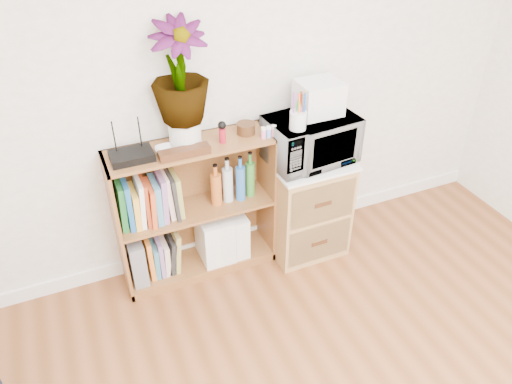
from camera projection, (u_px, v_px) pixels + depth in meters
skirting_board at (240, 235)px, 3.62m from camera, size 4.00×0.02×0.10m
bookshelf at (196, 211)px, 3.16m from camera, size 1.00×0.30×0.95m
wicker_unit at (305, 205)px, 3.41m from camera, size 0.50×0.45×0.70m
microwave at (310, 139)px, 3.11m from camera, size 0.57×0.41×0.30m
pen_cup at (298, 120)px, 2.88m from camera, size 0.10×0.10×0.11m
small_appliance at (319, 98)px, 3.01m from camera, size 0.26×0.22×0.21m
router at (132, 156)px, 2.75m from camera, size 0.23×0.16×0.04m
white_bowl at (167, 150)px, 2.81m from camera, size 0.13×0.13×0.03m
plant_pot at (185, 133)px, 2.85m from camera, size 0.19×0.19×0.16m
potted_plant at (179, 72)px, 2.64m from camera, size 0.31×0.31×0.56m
trinket_box at (185, 152)px, 2.78m from camera, size 0.29×0.07×0.05m
kokeshi_doll at (222, 136)px, 2.89m from camera, size 0.04×0.04×0.09m
wooden_bowl at (246, 128)px, 2.99m from camera, size 0.11×0.11×0.07m
paint_jars at (269, 133)px, 2.95m from camera, size 0.10×0.04×0.05m
file_box at (136, 258)px, 3.17m from camera, size 0.09×0.25×0.31m
magazine_holder_left at (207, 238)px, 3.31m from camera, size 0.10×0.26×0.33m
magazine_holder_mid at (222, 234)px, 3.34m from camera, size 0.10×0.26×0.33m
magazine_holder_right at (237, 231)px, 3.38m from camera, size 0.10×0.25×0.31m
cookbooks at (149, 200)px, 2.97m from camera, size 0.38×0.20×0.31m
liquor_bottles at (232, 179)px, 3.14m from camera, size 0.30×0.07×0.31m
lower_books at (162, 254)px, 3.23m from camera, size 0.22×0.19×0.30m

